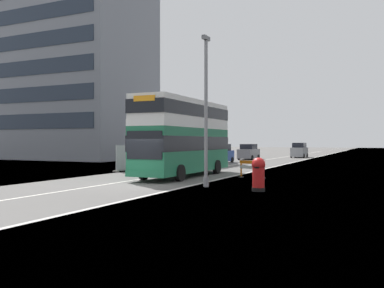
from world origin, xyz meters
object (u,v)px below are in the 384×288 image
Objects in this scene: roadworks_barrier at (252,167)px; car_receding_far at (299,151)px; lamppost_foreground at (206,116)px; double_decker_bus at (184,136)px; red_pillar_postbox at (258,173)px; car_receding_mid at (249,152)px; car_oncoming_near at (221,154)px.

roadworks_barrier is 35.68m from car_receding_far.
car_receding_far is (-3.03, 41.32, -2.68)m from lamppost_foreground.
double_decker_bus is 36.02m from car_receding_far.
double_decker_bus is at bearing 138.79° from red_pillar_postbox.
lamppost_foreground reaches higher than red_pillar_postbox.
car_receding_far reaches higher than car_receding_mid.
car_oncoming_near is (-4.12, 17.41, -1.75)m from double_decker_bus.
car_oncoming_near is at bearing 115.13° from red_pillar_postbox.
roadworks_barrier is (0.70, 5.84, -2.97)m from lamppost_foreground.
double_decker_bus is 9.32m from red_pillar_postbox.
car_receding_mid is 1.03× the size of car_receding_far.
lamppost_foreground reaches higher than car_oncoming_near.
red_pillar_postbox is 0.42× the size of car_oncoming_near.
roadworks_barrier is 27.64m from car_receding_mid.
car_oncoming_near is (-10.99, 23.43, 0.09)m from red_pillar_postbox.
car_oncoming_near is 19.21m from car_receding_far.
red_pillar_postbox is at bearing -12.56° from lamppost_foreground.
car_receding_far is (4.73, 9.18, 0.06)m from car_receding_mid.
double_decker_bus is 2.81× the size of car_oncoming_near.
double_decker_bus reaches higher than car_receding_mid.
lamppost_foreground reaches higher than double_decker_bus.
lamppost_foreground is at bearing -96.85° from roadworks_barrier.
car_oncoming_near is 0.86× the size of car_receding_mid.
red_pillar_postbox is at bearing -71.84° from car_receding_mid.
red_pillar_postbox is 0.37× the size of car_receding_far.
double_decker_bus is 5.02m from roadworks_barrier.
red_pillar_postbox is (3.00, -0.67, -2.81)m from lamppost_foreground.
roadworks_barrier is at bearing 6.07° from double_decker_bus.
red_pillar_postbox is 34.53m from car_receding_mid.
car_receding_far is at bearing 88.66° from double_decker_bus.
car_oncoming_near is at bearing 117.18° from roadworks_barrier.
red_pillar_postbox is 0.36× the size of car_receding_mid.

